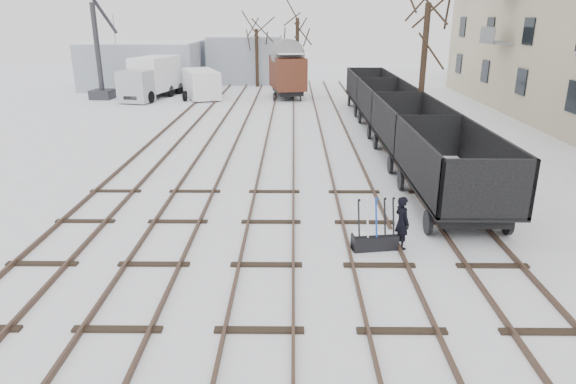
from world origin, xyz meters
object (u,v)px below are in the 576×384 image
box_van_wagon (287,72)px  lorry (152,77)px  ground_frame (375,240)px  worker (402,223)px  freight_wagon_a (450,181)px  crane (101,71)px  panel_van (201,84)px

box_van_wagon → lorry: (-10.82, -0.13, -0.44)m
ground_frame → worker: worker is taller
worker → box_van_wagon: 28.41m
worker → freight_wagon_a: 3.81m
box_van_wagon → crane: size_ratio=0.62×
panel_van → lorry: bearing=160.6°
freight_wagon_a → panel_van: 28.05m
freight_wagon_a → ground_frame: bearing=-133.0°
worker → lorry: 31.51m
worker → freight_wagon_a: (2.22, 3.09, 0.25)m
lorry → crane: bearing=-164.1°
lorry → panel_van: 3.93m
freight_wagon_a → box_van_wagon: bearing=103.0°
box_van_wagon → lorry: size_ratio=0.69×
lorry → ground_frame: bearing=-50.7°
panel_van → ground_frame: bearing=-91.6°
worker → panel_van: (-10.46, 28.11, 0.38)m
freight_wagon_a → lorry: (-16.58, 24.94, 0.63)m
worker → crane: size_ratio=0.19×
panel_van → crane: crane is taller
worker → lorry: bearing=2.2°
lorry → crane: size_ratio=0.90×
panel_van → freight_wagon_a: bearing=-83.7°
ground_frame → crane: crane is taller
box_van_wagon → panel_van: box_van_wagon is taller
ground_frame → box_van_wagon: 28.46m
freight_wagon_a → worker: bearing=-125.7°
ground_frame → freight_wagon_a: (2.97, 3.19, 0.74)m
box_van_wagon → panel_van: 6.98m
ground_frame → worker: size_ratio=0.96×
worker → ground_frame: bearing=72.7°
freight_wagon_a → box_van_wagon: 25.75m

